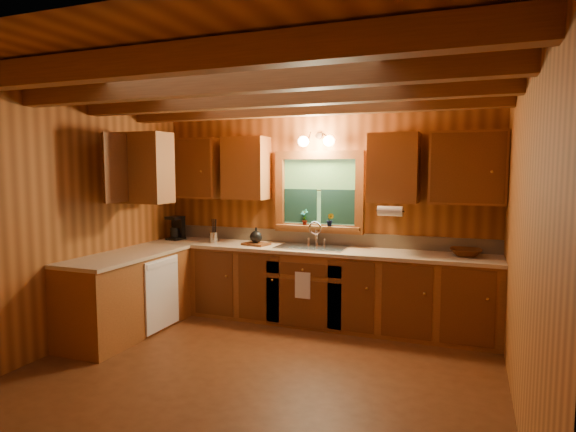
% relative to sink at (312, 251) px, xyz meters
% --- Properties ---
extents(room, '(4.20, 4.20, 4.20)m').
position_rel_sink_xyz_m(room, '(0.00, -1.60, 0.44)').
color(room, '#572E15').
rests_on(room, ground).
extents(ceiling_beams, '(4.20, 2.54, 0.18)m').
position_rel_sink_xyz_m(ceiling_beams, '(0.00, -1.60, 1.63)').
color(ceiling_beams, brown).
rests_on(ceiling_beams, room).
extents(base_cabinets, '(4.20, 2.22, 0.86)m').
position_rel_sink_xyz_m(base_cabinets, '(-0.49, -0.32, -0.43)').
color(base_cabinets, brown).
rests_on(base_cabinets, ground).
extents(countertop, '(4.20, 2.24, 0.04)m').
position_rel_sink_xyz_m(countertop, '(-0.48, -0.31, 0.02)').
color(countertop, tan).
rests_on(countertop, base_cabinets).
extents(backsplash, '(4.20, 0.02, 0.16)m').
position_rel_sink_xyz_m(backsplash, '(0.00, 0.28, 0.12)').
color(backsplash, tan).
rests_on(backsplash, room).
extents(dishwasher_panel, '(0.02, 0.60, 0.80)m').
position_rel_sink_xyz_m(dishwasher_panel, '(-1.47, -0.92, -0.43)').
color(dishwasher_panel, white).
rests_on(dishwasher_panel, base_cabinets).
extents(upper_cabinets, '(4.19, 1.77, 0.78)m').
position_rel_sink_xyz_m(upper_cabinets, '(-0.56, -0.18, 0.98)').
color(upper_cabinets, brown).
rests_on(upper_cabinets, room).
extents(window, '(1.12, 0.08, 1.00)m').
position_rel_sink_xyz_m(window, '(0.00, 0.26, 0.67)').
color(window, brown).
rests_on(window, room).
extents(window_sill, '(1.06, 0.14, 0.04)m').
position_rel_sink_xyz_m(window_sill, '(0.00, 0.22, 0.26)').
color(window_sill, brown).
rests_on(window_sill, room).
extents(wall_sconce, '(0.45, 0.21, 0.17)m').
position_rel_sink_xyz_m(wall_sconce, '(0.00, 0.14, 1.31)').
color(wall_sconce, black).
rests_on(wall_sconce, room).
extents(paper_towel_roll, '(0.27, 0.11, 0.11)m').
position_rel_sink_xyz_m(paper_towel_roll, '(0.92, -0.07, 0.51)').
color(paper_towel_roll, white).
rests_on(paper_towel_roll, upper_cabinets).
extents(dish_towel, '(0.18, 0.01, 0.30)m').
position_rel_sink_xyz_m(dish_towel, '(0.00, -0.34, -0.34)').
color(dish_towel, white).
rests_on(dish_towel, base_cabinets).
extents(sink, '(0.82, 0.48, 0.43)m').
position_rel_sink_xyz_m(sink, '(0.00, 0.00, 0.00)').
color(sink, silver).
rests_on(sink, countertop).
extents(coffee_maker, '(0.17, 0.22, 0.31)m').
position_rel_sink_xyz_m(coffee_maker, '(-1.90, 0.02, 0.20)').
color(coffee_maker, black).
rests_on(coffee_maker, countertop).
extents(utensil_crock, '(0.11, 0.11, 0.30)m').
position_rel_sink_xyz_m(utensil_crock, '(-1.29, -0.06, 0.12)').
color(utensil_crock, silver).
rests_on(utensil_crock, countertop).
extents(cutting_board, '(0.34, 0.28, 0.03)m').
position_rel_sink_xyz_m(cutting_board, '(-0.70, -0.06, 0.06)').
color(cutting_board, '#5C2F13').
rests_on(cutting_board, countertop).
extents(teakettle, '(0.15, 0.15, 0.19)m').
position_rel_sink_xyz_m(teakettle, '(-0.70, -0.06, 0.15)').
color(teakettle, black).
rests_on(teakettle, cutting_board).
extents(wicker_basket, '(0.35, 0.35, 0.08)m').
position_rel_sink_xyz_m(wicker_basket, '(1.71, 0.05, 0.08)').
color(wicker_basket, '#48230C').
rests_on(wicker_basket, countertop).
extents(potted_plant_left, '(0.12, 0.11, 0.20)m').
position_rel_sink_xyz_m(potted_plant_left, '(-0.17, 0.22, 0.38)').
color(potted_plant_left, '#5C2F13').
rests_on(potted_plant_left, window_sill).
extents(potted_plant_right, '(0.10, 0.08, 0.16)m').
position_rel_sink_xyz_m(potted_plant_right, '(0.17, 0.19, 0.36)').
color(potted_plant_right, '#5C2F13').
rests_on(potted_plant_right, window_sill).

